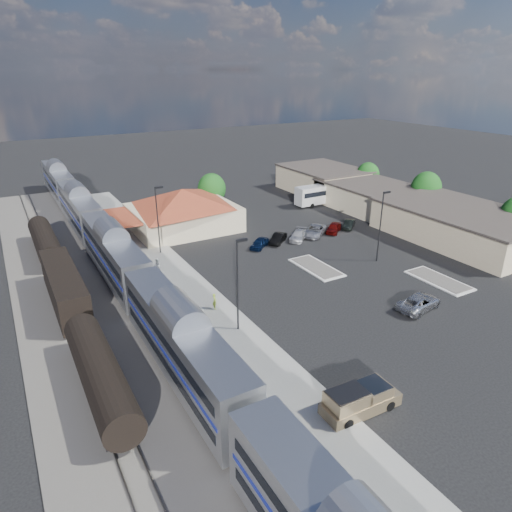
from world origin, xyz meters
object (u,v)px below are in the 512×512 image
suv (419,302)px  coach_bus (324,193)px  station_depot (183,209)px  pickup_truck (361,400)px

suv → coach_bus: coach_bus is taller
station_depot → pickup_truck: bearing=-95.1°
station_depot → pickup_truck: size_ratio=3.10×
station_depot → pickup_truck: 44.09m
pickup_truck → suv: size_ratio=1.09×
station_depot → suv: station_depot is taller
coach_bus → station_depot: bearing=90.3°
station_depot → suv: bearing=-72.3°
station_depot → suv: size_ratio=3.37×
station_depot → suv: (11.32, -35.46, -2.38)m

